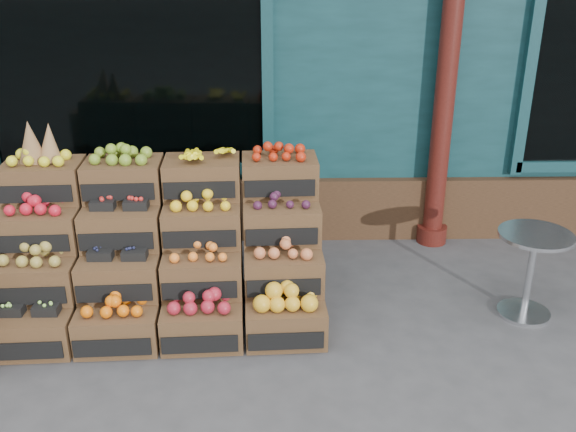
{
  "coord_description": "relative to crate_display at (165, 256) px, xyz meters",
  "views": [
    {
      "loc": [
        -0.28,
        -3.49,
        2.64
      ],
      "look_at": [
        -0.2,
        0.7,
        0.85
      ],
      "focal_mm": 40.0,
      "sensor_mm": 36.0,
      "label": 1
    }
  ],
  "objects": [
    {
      "name": "ground",
      "position": [
        1.13,
        -0.87,
        -0.45
      ],
      "size": [
        60.0,
        60.0,
        0.0
      ],
      "primitive_type": "plane",
      "color": "#3E3E40",
      "rests_on": "ground"
    },
    {
      "name": "crate_display",
      "position": [
        0.0,
        0.0,
        0.0
      ],
      "size": [
        2.39,
        1.24,
        1.47
      ],
      "rotation": [
        0.0,
        0.0,
        0.05
      ],
      "color": "#50361F",
      "rests_on": "ground"
    },
    {
      "name": "bistro_table",
      "position": [
        2.75,
        -0.14,
        -0.03
      ],
      "size": [
        0.54,
        0.54,
        0.68
      ],
      "rotation": [
        0.0,
        0.0,
        0.18
      ],
      "color": "#BBBDC2",
      "rests_on": "ground"
    },
    {
      "name": "shopkeeper",
      "position": [
        -0.37,
        1.81,
        0.52
      ],
      "size": [
        0.72,
        0.48,
        1.94
      ],
      "primitive_type": "imported",
      "rotation": [
        0.0,
        0.0,
        3.11
      ],
      "color": "#164F23",
      "rests_on": "ground"
    }
  ]
}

